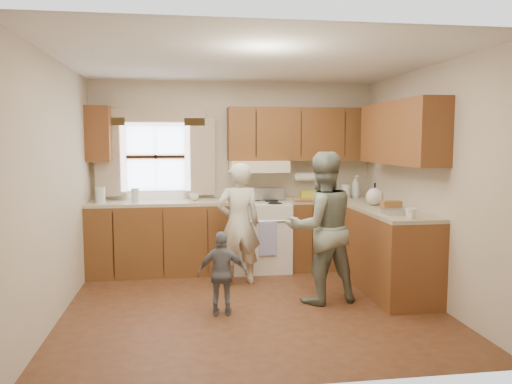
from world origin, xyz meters
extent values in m
plane|color=#452715|center=(0.00, 0.00, 0.00)|extent=(3.80, 3.80, 0.00)
plane|color=white|center=(0.00, 0.00, 2.50)|extent=(3.80, 3.80, 0.00)
plane|color=beige|center=(0.00, 1.75, 1.25)|extent=(3.80, 0.00, 3.80)
plane|color=beige|center=(0.00, -1.75, 1.25)|extent=(3.80, 0.00, 3.80)
plane|color=beige|center=(-1.90, 0.00, 1.25)|extent=(0.00, 3.50, 3.50)
plane|color=beige|center=(1.90, 0.00, 1.25)|extent=(0.00, 3.50, 3.50)
cube|color=#3E210D|center=(-0.99, 1.45, 0.45)|extent=(1.82, 0.60, 0.90)
cube|color=#3E210D|center=(1.29, 1.45, 0.45)|extent=(1.22, 0.60, 0.90)
cube|color=#492310|center=(1.60, 0.32, 0.45)|extent=(0.60, 1.65, 0.90)
cube|color=#C1B491|center=(-0.99, 1.45, 0.92)|extent=(1.82, 0.60, 0.04)
cube|color=#C1B491|center=(1.29, 1.45, 0.92)|extent=(1.22, 0.60, 0.04)
cube|color=#C1B491|center=(1.60, 0.32, 0.92)|extent=(0.60, 1.65, 0.04)
cube|color=#3E210D|center=(0.90, 1.58, 1.80)|extent=(2.00, 0.33, 0.70)
cube|color=#492310|center=(-1.75, 1.58, 1.80)|extent=(0.30, 0.33, 0.70)
cube|color=#492310|center=(1.73, 0.32, 1.80)|extent=(0.33, 1.65, 0.70)
cube|color=beige|center=(0.30, 1.52, 1.38)|extent=(0.76, 0.45, 0.15)
cube|color=silver|center=(-1.05, 1.73, 1.50)|extent=(0.90, 0.03, 0.90)
cube|color=#F0A846|center=(-1.63, 1.68, 1.50)|extent=(0.40, 0.05, 1.02)
cube|color=#F0A846|center=(-0.47, 1.68, 1.50)|extent=(0.40, 0.05, 1.02)
cube|color=#F0A846|center=(-1.05, 1.68, 2.02)|extent=(1.30, 0.05, 0.22)
cylinder|color=white|center=(0.95, 1.65, 1.22)|extent=(0.27, 0.12, 0.12)
imported|color=silver|center=(-0.56, 1.45, 0.99)|extent=(0.12, 0.12, 0.09)
imported|color=silver|center=(1.63, 1.50, 1.09)|extent=(0.16, 0.16, 0.30)
imported|color=silver|center=(1.16, 1.33, 0.97)|extent=(0.26, 0.26, 0.06)
imported|color=silver|center=(1.55, -0.37, 0.99)|extent=(0.15, 0.15, 0.11)
cylinder|color=silver|center=(-1.73, 1.43, 1.04)|extent=(0.12, 0.12, 0.19)
cube|color=olive|center=(0.83, 1.23, 0.95)|extent=(0.24, 0.18, 0.02)
cube|color=gold|center=(0.96, 1.49, 0.99)|extent=(0.19, 0.13, 0.10)
cylinder|color=silver|center=(1.29, 1.43, 1.07)|extent=(0.13, 0.13, 0.26)
cylinder|color=silver|center=(1.48, 1.46, 1.03)|extent=(0.12, 0.12, 0.19)
sphere|color=silver|center=(1.58, 0.67, 1.05)|extent=(0.21, 0.21, 0.21)
cube|color=olive|center=(1.63, 0.28, 0.99)|extent=(0.21, 0.12, 0.10)
cube|color=silver|center=(1.51, -0.08, 0.97)|extent=(0.25, 0.17, 0.06)
cylinder|color=silver|center=(-1.30, 1.42, 1.03)|extent=(0.09, 0.09, 0.17)
cube|color=silver|center=(0.30, 1.43, 0.45)|extent=(0.76, 0.64, 0.90)
cube|color=#B7B7BC|center=(0.30, 1.69, 0.99)|extent=(0.76, 0.10, 0.16)
cylinder|color=#B7B7BC|center=(0.30, 1.11, 0.70)|extent=(0.68, 0.03, 0.03)
cube|color=#4F54BA|center=(0.35, 1.09, 0.48)|extent=(0.22, 0.02, 0.42)
cylinder|color=black|center=(0.12, 1.55, 0.91)|extent=(0.18, 0.18, 0.01)
cylinder|color=black|center=(0.48, 1.55, 0.91)|extent=(0.18, 0.18, 0.01)
cylinder|color=black|center=(0.12, 1.30, 0.91)|extent=(0.18, 0.18, 0.01)
cylinder|color=black|center=(0.48, 1.30, 0.91)|extent=(0.18, 0.18, 0.01)
imported|color=beige|center=(-0.05, 0.80, 0.73)|extent=(0.57, 0.41, 1.46)
imported|color=#2B4538|center=(0.75, 0.04, 0.80)|extent=(0.87, 0.72, 1.60)
imported|color=slate|center=(-0.33, -0.24, 0.42)|extent=(0.51, 0.26, 0.83)
camera|label=1|loc=(-0.69, -5.01, 1.72)|focal=35.00mm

